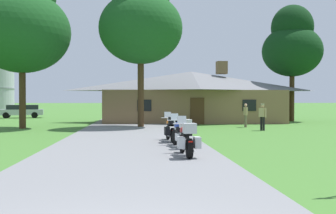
% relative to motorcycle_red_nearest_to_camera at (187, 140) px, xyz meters
% --- Properties ---
extents(ground_plane, '(500.00, 500.00, 0.00)m').
position_rel_motorcycle_red_nearest_to_camera_xyz_m(ground_plane, '(-1.95, 11.43, -0.61)').
color(ground_plane, '#42752D').
extents(asphalt_driveway, '(6.40, 80.00, 0.06)m').
position_rel_motorcycle_red_nearest_to_camera_xyz_m(asphalt_driveway, '(-1.95, 9.43, -0.58)').
color(asphalt_driveway, slate).
rests_on(asphalt_driveway, ground).
extents(motorcycle_red_nearest_to_camera, '(0.77, 2.08, 1.30)m').
position_rel_motorcycle_red_nearest_to_camera_xyz_m(motorcycle_red_nearest_to_camera, '(0.00, 0.00, 0.00)').
color(motorcycle_red_nearest_to_camera, black).
rests_on(motorcycle_red_nearest_to_camera, asphalt_driveway).
extents(motorcycle_blue_second_in_row, '(0.82, 2.07, 1.30)m').
position_rel_motorcycle_red_nearest_to_camera_xyz_m(motorcycle_blue_second_in_row, '(0.09, 2.67, 0.01)').
color(motorcycle_blue_second_in_row, black).
rests_on(motorcycle_blue_second_in_row, asphalt_driveway).
extents(motorcycle_orange_farthest_in_row, '(0.82, 2.08, 1.30)m').
position_rel_motorcycle_red_nearest_to_camera_xyz_m(motorcycle_orange_farthest_in_row, '(-0.11, 4.92, 0.00)').
color(motorcycle_orange_farthest_in_row, black).
rests_on(motorcycle_orange_farthest_in_row, asphalt_driveway).
extents(stone_lodge, '(15.73, 7.55, 5.30)m').
position_rel_motorcycle_red_nearest_to_camera_xyz_m(stone_lodge, '(3.06, 22.17, 1.66)').
color(stone_lodge, brown).
rests_on(stone_lodge, ground).
extents(bystander_tan_shirt_near_lodge, '(0.23, 0.55, 1.67)m').
position_rel_motorcycle_red_nearest_to_camera_xyz_m(bystander_tan_shirt_near_lodge, '(5.99, 15.09, 0.32)').
color(bystander_tan_shirt_near_lodge, '#75664C').
rests_on(bystander_tan_shirt_near_lodge, ground).
extents(bystander_tan_shirt_beside_signpost, '(0.40, 0.45, 1.69)m').
position_rel_motorcycle_red_nearest_to_camera_xyz_m(bystander_tan_shirt_beside_signpost, '(6.20, 11.83, 0.34)').
color(bystander_tan_shirt_beside_signpost, black).
rests_on(bystander_tan_shirt_beside_signpost, ground).
extents(tree_left_near, '(6.43, 6.43, 11.45)m').
position_rel_motorcycle_red_nearest_to_camera_xyz_m(tree_left_near, '(-9.32, 14.81, 6.62)').
color(tree_left_near, '#422D19').
rests_on(tree_left_near, ground).
extents(tree_by_lodge_front, '(5.81, 5.81, 11.40)m').
position_rel_motorcycle_red_nearest_to_camera_xyz_m(tree_by_lodge_front, '(-1.39, 15.29, 6.97)').
color(tree_by_lodge_front, '#422D19').
rests_on(tree_by_lodge_front, ground).
extents(tree_right_of_lodge, '(5.38, 5.38, 10.50)m').
position_rel_motorcycle_red_nearest_to_camera_xyz_m(tree_right_of_lodge, '(12.32, 22.88, 6.35)').
color(tree_right_of_lodge, '#422D19').
rests_on(tree_right_of_lodge, ground).
extents(parked_silver_suv_far_left, '(4.87, 2.70, 1.40)m').
position_rel_motorcycle_red_nearest_to_camera_xyz_m(parked_silver_suv_far_left, '(-14.05, 31.67, 0.17)').
color(parked_silver_suv_far_left, '#ADAFB7').
rests_on(parked_silver_suv_far_left, ground).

